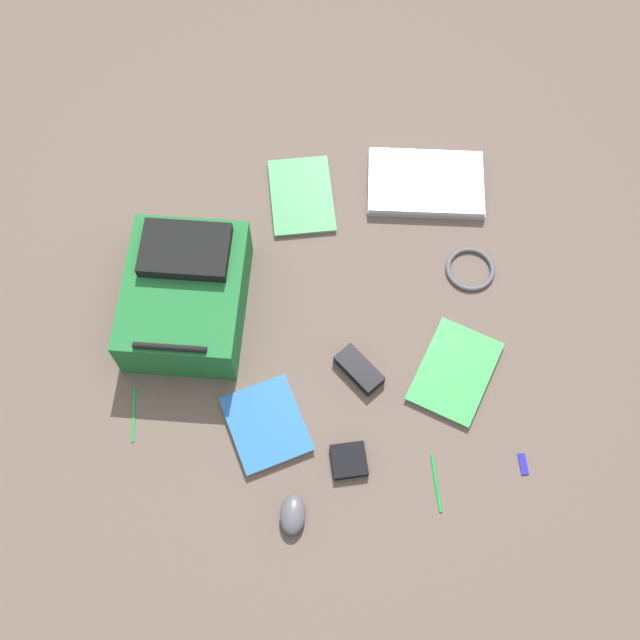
# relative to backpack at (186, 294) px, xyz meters

# --- Properties ---
(ground_plane) EXTENTS (4.00, 4.00, 0.00)m
(ground_plane) POSITION_rel_backpack_xyz_m (-0.33, 0.05, -0.08)
(ground_plane) COLOR brown
(backpack) EXTENTS (0.39, 0.46, 0.19)m
(backpack) POSITION_rel_backpack_xyz_m (0.00, 0.00, 0.00)
(backpack) COLOR #1E662D
(backpack) RESTS_ON ground_plane
(laptop) EXTENTS (0.38, 0.28, 0.03)m
(laptop) POSITION_rel_backpack_xyz_m (-0.72, -0.30, -0.07)
(laptop) COLOR #929296
(laptop) RESTS_ON ground_plane
(book_comic) EXTENTS (0.23, 0.26, 0.02)m
(book_comic) POSITION_rel_backpack_xyz_m (-0.17, 0.37, -0.07)
(book_comic) COLOR silver
(book_comic) RESTS_ON ground_plane
(book_blue) EXTENTS (0.19, 0.27, 0.01)m
(book_blue) POSITION_rel_backpack_xyz_m (-0.35, -0.31, -0.08)
(book_blue) COLOR silver
(book_blue) RESTS_ON ground_plane
(book_manual) EXTENTS (0.30, 0.32, 0.02)m
(book_manual) POSITION_rel_backpack_xyz_m (-0.69, 0.29, -0.08)
(book_manual) COLOR silver
(book_manual) RESTS_ON ground_plane
(computer_mouse) EXTENTS (0.08, 0.11, 0.04)m
(computer_mouse) POSITION_rel_backpack_xyz_m (-0.21, 0.61, -0.06)
(computer_mouse) COLOR #4C4C51
(computer_mouse) RESTS_ON ground_plane
(cable_coil) EXTENTS (0.14, 0.14, 0.01)m
(cable_coil) POSITION_rel_backpack_xyz_m (-0.79, -0.00, -0.08)
(cable_coil) COLOR #4C4C51
(cable_coil) RESTS_ON ground_plane
(power_brick) EXTENTS (0.13, 0.15, 0.03)m
(power_brick) POSITION_rel_backpack_xyz_m (-0.43, 0.25, -0.07)
(power_brick) COLOR black
(power_brick) RESTS_ON ground_plane
(pen_black) EXTENTS (0.02, 0.15, 0.01)m
(pen_black) POSITION_rel_backpack_xyz_m (-0.58, 0.58, -0.08)
(pen_black) COLOR #198C33
(pen_black) RESTS_ON ground_plane
(pen_blue) EXTENTS (0.02, 0.15, 0.01)m
(pen_blue) POSITION_rel_backpack_xyz_m (0.17, 0.29, -0.08)
(pen_blue) COLOR #198C33
(pen_blue) RESTS_ON ground_plane
(earbud_pouch) EXTENTS (0.09, 0.09, 0.02)m
(earbud_pouch) POSITION_rel_backpack_xyz_m (-0.37, 0.49, -0.07)
(earbud_pouch) COLOR black
(earbud_pouch) RESTS_ON ground_plane
(usb_stick) EXTENTS (0.02, 0.06, 0.01)m
(usb_stick) POSITION_rel_backpack_xyz_m (-0.81, 0.56, -0.08)
(usb_stick) COLOR #191999
(usb_stick) RESTS_ON ground_plane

